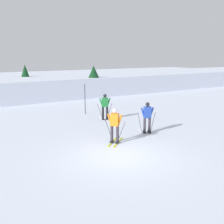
{
  "coord_description": "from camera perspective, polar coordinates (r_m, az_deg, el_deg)",
  "views": [
    {
      "loc": [
        -5.89,
        -9.06,
        4.2
      ],
      "look_at": [
        2.22,
        4.23,
        0.9
      ],
      "focal_mm": 43.74,
      "sensor_mm": 36.0,
      "label": 1
    }
  ],
  "objects": [
    {
      "name": "ground_plane",
      "position": [
        11.6,
        1.53,
        -9.27
      ],
      "size": [
        120.0,
        120.0,
        0.0
      ],
      "primitive_type": "plane",
      "color": "silver"
    },
    {
      "name": "far_snow_ridge",
      "position": [
        28.62,
        -19.39,
        4.79
      ],
      "size": [
        80.0,
        9.26,
        1.92
      ],
      "primitive_type": "cube",
      "color": "silver",
      "rests_on": "ground"
    },
    {
      "name": "skier_green",
      "position": [
        17.68,
        -1.48,
        1.25
      ],
      "size": [
        0.96,
        1.64,
        1.71
      ],
      "color": "silver",
      "rests_on": "ground"
    },
    {
      "name": "skier_orange",
      "position": [
        13.0,
        0.57,
        -2.68
      ],
      "size": [
        1.43,
        1.35,
        1.71
      ],
      "color": "gold",
      "rests_on": "ground"
    },
    {
      "name": "skier_blue",
      "position": [
        14.75,
        7.37,
        -1.01
      ],
      "size": [
        0.96,
        1.63,
        1.71
      ],
      "color": "silver",
      "rests_on": "ground"
    },
    {
      "name": "trail_marker_pole",
      "position": [
        19.51,
        -5.66,
        2.67
      ],
      "size": [
        0.05,
        0.05,
        2.14
      ],
      "primitive_type": "cylinder",
      "color": "black",
      "rests_on": "ground"
    },
    {
      "name": "conifer_far_left",
      "position": [
        27.53,
        -3.85,
        7.14
      ],
      "size": [
        2.18,
        2.18,
        3.11
      ],
      "color": "#513823",
      "rests_on": "ground"
    },
    {
      "name": "conifer_far_centre",
      "position": [
        29.96,
        -17.65,
        7.07
      ],
      "size": [
        1.6,
        1.6,
        3.18
      ],
      "color": "#513823",
      "rests_on": "ground"
    }
  ]
}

